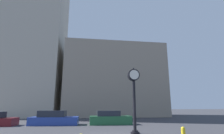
{
  "coord_description": "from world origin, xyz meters",
  "views": [
    {
      "loc": [
        -1.59,
        -10.76,
        1.82
      ],
      "look_at": [
        1.53,
        10.8,
        6.74
      ],
      "focal_mm": 28.0,
      "sensor_mm": 36.0,
      "label": 1
    }
  ],
  "objects": [
    {
      "name": "building_storefront_row",
      "position": [
        3.62,
        24.0,
        6.65
      ],
      "size": [
        18.34,
        12.0,
        13.31
      ],
      "color": "gray",
      "rests_on": "ground_plane"
    },
    {
      "name": "car_blue",
      "position": [
        -4.77,
        8.2,
        0.59
      ],
      "size": [
        4.79,
        2.1,
        1.4
      ],
      "rotation": [
        0.0,
        0.0,
        -0.04
      ],
      "color": "#28429E",
      "rests_on": "ground_plane"
    },
    {
      "name": "car_green",
      "position": [
        0.89,
        7.91,
        0.58
      ],
      "size": [
        4.27,
        1.82,
        1.38
      ],
      "rotation": [
        0.0,
        0.0,
        -0.01
      ],
      "color": "#236038",
      "rests_on": "ground_plane"
    },
    {
      "name": "fire_hydrant_near",
      "position": [
        3.51,
        -1.7,
        0.39
      ],
      "size": [
        0.48,
        0.21,
        0.77
      ],
      "color": "yellow",
      "rests_on": "ground_plane"
    },
    {
      "name": "street_clock",
      "position": [
        1.75,
        1.4,
        2.91
      ],
      "size": [
        0.84,
        0.62,
        4.58
      ],
      "color": "black",
      "rests_on": "ground_plane"
    },
    {
      "name": "building_tall_tower",
      "position": [
        -11.97,
        24.0,
        14.02
      ],
      "size": [
        10.75,
        12.0,
        28.04
      ],
      "color": "#BCB29E",
      "rests_on": "ground_plane"
    }
  ]
}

